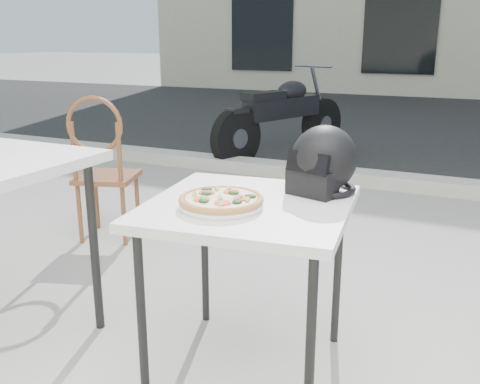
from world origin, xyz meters
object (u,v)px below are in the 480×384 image
at_px(pizza, 221,199).
at_px(plate, 221,205).
at_px(helmet, 323,163).
at_px(cafe_table_main, 249,218).
at_px(motorcycle, 283,118).
at_px(cafe_chair_side, 102,161).

bearing_deg(pizza, plate, -105.78).
distance_m(pizza, helmet, 0.44).
xyz_separation_m(cafe_table_main, motorcycle, (-1.26, 3.76, -0.19)).
bearing_deg(cafe_table_main, helmet, 51.25).
relative_size(cafe_table_main, helmet, 2.49).
relative_size(cafe_table_main, motorcycle, 0.43).
relative_size(plate, pizza, 1.20).
bearing_deg(motorcycle, plate, -51.01).
height_order(cafe_chair_side, motorcycle, motorcycle).
distance_m(cafe_table_main, motorcycle, 3.97).
distance_m(pizza, cafe_chair_side, 1.68).
bearing_deg(plate, pizza, 74.22).
bearing_deg(cafe_table_main, plate, -123.58).
height_order(plate, cafe_chair_side, cafe_chair_side).
bearing_deg(cafe_chair_side, helmet, 139.57).
height_order(helmet, motorcycle, motorcycle).
distance_m(plate, motorcycle, 4.05).
relative_size(plate, motorcycle, 0.20).
xyz_separation_m(plate, cafe_chair_side, (-1.33, 1.00, -0.17)).
height_order(cafe_table_main, pizza, pizza).
bearing_deg(cafe_chair_side, motorcycle, -111.12).
relative_size(pizza, cafe_chair_side, 0.33).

